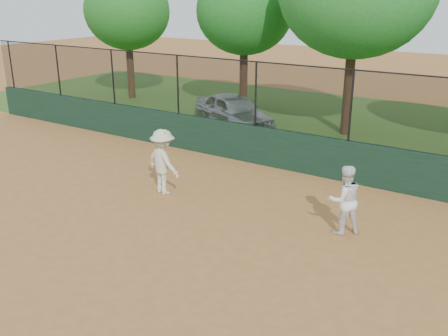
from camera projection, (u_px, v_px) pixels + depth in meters
The scene contains 9 objects.
ground at pixel (139, 241), 10.92m from camera, with size 80.00×80.00×0.00m, color #AB6E37.
back_wall at pixel (269, 147), 15.47m from camera, with size 26.00×0.20×1.20m, color #173423.
grass_strip at pixel (337, 125), 20.42m from camera, with size 36.00×12.00×0.01m, color #2F5319.
parked_car at pixel (233, 111), 19.65m from camera, with size 1.62×4.04×1.38m, color #A7ACB1.
player_second at pixel (344, 200), 11.06m from camera, with size 0.78×0.61×1.60m, color white.
player_main at pixel (163, 162), 13.25m from camera, with size 1.27×0.91×1.86m.
fence_assembly at pixel (269, 95), 14.94m from camera, with size 26.00×0.06×2.00m.
tree_0 at pixel (127, 11), 24.16m from camera, with size 4.32×3.92×6.13m.
tree_1 at pixel (244, 12), 21.15m from camera, with size 4.23×3.85×6.18m.
Camera 1 is at (6.85, -7.18, 5.17)m, focal length 40.00 mm.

